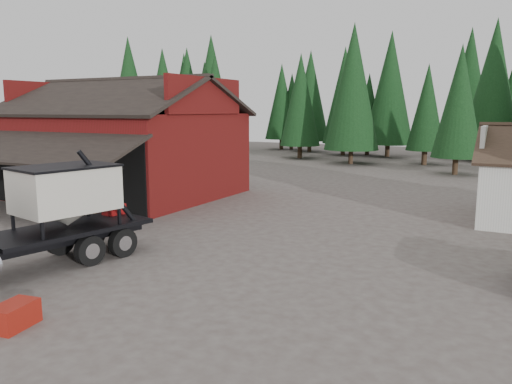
% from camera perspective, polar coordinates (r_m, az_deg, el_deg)
% --- Properties ---
extents(ground, '(120.00, 120.00, 0.00)m').
position_cam_1_polar(ground, '(17.75, -9.79, -7.89)').
color(ground, '#4F433E').
rests_on(ground, ground).
extents(red_barn, '(12.80, 13.63, 7.18)m').
position_cam_1_polar(red_barn, '(31.75, -14.88, 4.48)').
color(red_barn, maroon).
rests_on(red_barn, ground).
extents(conifer_backdrop, '(76.00, 16.00, 16.00)m').
position_cam_1_polar(conifer_backdrop, '(56.61, 17.02, 3.67)').
color(conifer_backdrop, black).
rests_on(conifer_backdrop, ground).
extents(near_pine_a, '(4.40, 4.40, 11.40)m').
position_cam_1_polar(near_pine_a, '(52.59, -10.53, 10.49)').
color(near_pine_a, '#382619').
rests_on(near_pine_a, ground).
extents(near_pine_b, '(3.96, 3.96, 10.40)m').
position_cam_1_polar(near_pine_b, '(43.62, 22.22, 9.56)').
color(near_pine_b, '#382619').
rests_on(near_pine_b, ground).
extents(near_pine_d, '(5.28, 5.28, 13.40)m').
position_cam_1_polar(near_pine_d, '(49.59, 11.02, 11.71)').
color(near_pine_d, '#382619').
rests_on(near_pine_d, ground).
extents(feed_truck, '(4.03, 8.91, 3.89)m').
position_cam_1_polar(feed_truck, '(17.70, -24.96, -2.61)').
color(feed_truck, black).
rests_on(feed_truck, ground).
extents(equip_box, '(0.87, 1.20, 0.60)m').
position_cam_1_polar(equip_box, '(13.77, -25.92, -12.58)').
color(equip_box, maroon).
rests_on(equip_box, ground).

